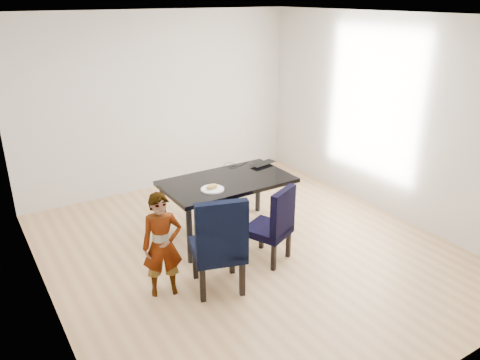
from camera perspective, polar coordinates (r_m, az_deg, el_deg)
floor at (r=5.76m, az=1.07°, el=-8.55°), size 4.50×5.00×0.01m
ceiling at (r=4.97m, az=1.30°, el=19.49°), size 4.50×5.00×0.01m
wall_back at (r=7.36m, az=-9.72°, el=9.30°), size 4.50×0.01×2.70m
wall_front at (r=3.55m, az=24.07°, el=-6.25°), size 4.50×0.01×2.70m
wall_left at (r=4.46m, az=-23.85°, el=-0.57°), size 0.01×5.00×2.70m
wall_right at (r=6.67m, az=17.73°, el=7.29°), size 0.01×5.00×2.70m
dining_table at (r=5.96m, az=-1.54°, el=-3.33°), size 1.60×0.90×0.75m
chair_left at (r=4.84m, az=-2.76°, el=-7.49°), size 0.66×0.67×1.08m
chair_right at (r=5.37m, az=3.42°, el=-5.33°), size 0.59×0.60×0.92m
child at (r=4.79m, az=-9.46°, el=-7.85°), size 0.47×0.38×1.12m
plate at (r=5.52m, az=-3.38°, el=-1.12°), size 0.30×0.30×0.02m
sandwich at (r=5.50m, az=-3.46°, el=-0.78°), size 0.16×0.09×0.06m
laptop at (r=6.35m, az=2.50°, el=2.09°), size 0.41×0.30×0.03m
cable_tangle at (r=6.24m, az=-0.78°, el=1.61°), size 0.14×0.14×0.01m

